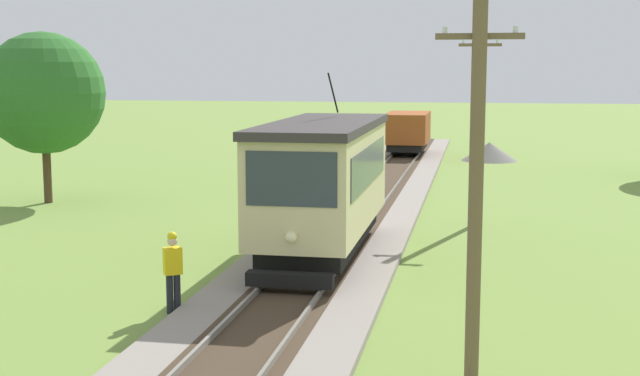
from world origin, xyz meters
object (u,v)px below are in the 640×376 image
Objects in this scene: freight_car at (408,131)px; tree_left_far at (44,93)px; utility_pole_mid at (478,121)px; track_worker at (173,268)px; gravel_pile at (489,151)px; red_tram at (323,182)px; utility_pole_near_tram at (476,185)px.

tree_left_far is (-12.42, -19.77, 2.72)m from freight_car.
utility_pole_mid is 16.62m from tree_left_far.
track_worker is (-6.35, -11.90, -2.52)m from utility_pole_mid.
freight_car is at bearing 168.10° from gravel_pile.
freight_car reaches higher than track_worker.
gravel_pile is 0.48× the size of tree_left_far.
gravel_pile is at bearing 47.56° from tree_left_far.
gravel_pile is at bearing 79.98° from red_tram.
utility_pole_mid is (0.00, 14.95, 0.14)m from utility_pole_near_tram.
utility_pole_near_tram is at bearing -90.00° from utility_pole_mid.
tree_left_far reaches higher than utility_pole_near_tram.
track_worker is 0.27× the size of tree_left_far.
gravel_pile is 25.71m from tree_left_far.
red_tram is 4.79× the size of track_worker.
red_tram is 27.84m from freight_car.
utility_pole_near_tram is (4.09, -36.43, 1.80)m from freight_car.
freight_car is at bearing 96.41° from utility_pole_near_tram.
utility_pole_near_tram is at bearing -83.59° from freight_car.
track_worker is 17.30m from tree_left_far.
red_tram is 1.25× the size of utility_pole_mid.
utility_pole_near_tram is at bearing 31.27° from track_worker.
utility_pole_mid reaches higher than gravel_pile.
utility_pole_near_tram is 0.98× the size of tree_left_far.
track_worker is at bearing 154.37° from utility_pole_near_tram.
tree_left_far is (-16.51, 16.66, 0.92)m from utility_pole_near_tram.
utility_pole_near_tram is 0.96× the size of utility_pole_mid.
gravel_pile is 33.14m from track_worker.
utility_pole_mid reaches higher than freight_car.
utility_pole_near_tram is at bearing -91.05° from gravel_pile.
tree_left_far reaches higher than gravel_pile.
red_tram is at bearing 115.43° from utility_pole_near_tram.
utility_pole_mid is 20.71m from gravel_pile.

